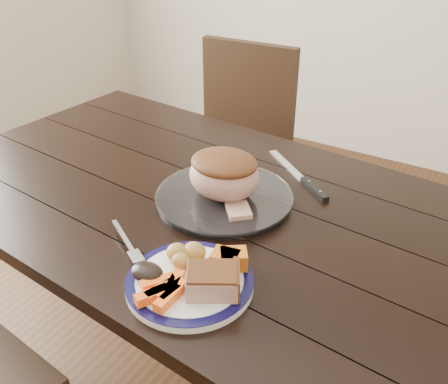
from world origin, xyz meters
The scene contains 15 objects.
ground centered at (0.00, 0.00, 0.00)m, with size 4.00×4.00×0.00m, color #472B16.
dining_table centered at (0.00, 0.00, 0.66)m, with size 1.67×1.04×0.75m.
chair_far centered at (-0.32, 0.74, 0.52)m, with size 0.44×0.45×0.93m.
dinner_plate centered at (0.17, -0.31, 0.76)m, with size 0.26×0.26×0.02m, color white.
plate_rim centered at (0.17, -0.31, 0.77)m, with size 0.26×0.26×0.02m, color #0D0B37.
serving_platter centered at (0.06, 0.01, 0.76)m, with size 0.35×0.35×0.02m, color white.
pork_slice centered at (0.23, -0.31, 0.79)m, with size 0.10×0.08×0.04m, color tan.
roasted_potatoes centered at (0.14, -0.27, 0.79)m, with size 0.08×0.08×0.04m.
carrot_batons centered at (0.16, -0.37, 0.78)m, with size 0.08×0.12×0.02m.
pumpkin_wedges centered at (0.22, -0.23, 0.79)m, with size 0.08×0.07×0.04m.
dark_mushroom centered at (0.10, -0.35, 0.79)m, with size 0.07×0.05×0.03m, color black.
fork centered at (-0.01, -0.28, 0.77)m, with size 0.16×0.11×0.00m.
roast_joint centered at (0.06, 0.01, 0.83)m, with size 0.19×0.16×0.12m, color tan.
cut_slice centered at (0.14, -0.04, 0.78)m, with size 0.07×0.06×0.02m, color tan.
carving_knife centered at (0.21, 0.21, 0.76)m, with size 0.27×0.21×0.01m.
Camera 1 is at (0.64, -0.93, 1.44)m, focal length 40.00 mm.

